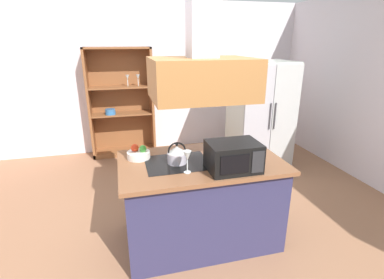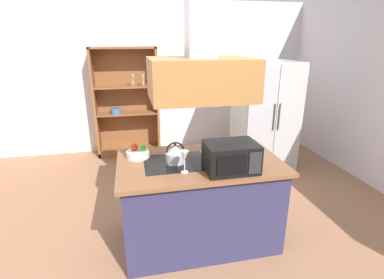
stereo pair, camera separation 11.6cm
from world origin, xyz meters
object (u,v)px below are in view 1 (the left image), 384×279
(wine_glass_on_counter, at_px, (187,157))
(kettle, at_px, (177,154))
(microwave, at_px, (233,156))
(fruit_bowl, at_px, (139,154))
(dish_cabinet, at_px, (122,109))
(refrigerator, at_px, (260,115))
(cutting_board, at_px, (241,153))

(wine_glass_on_counter, bearing_deg, kettle, 101.17)
(microwave, distance_m, fruit_bowl, 0.95)
(dish_cabinet, xyz_separation_m, kettle, (0.46, -2.75, 0.14))
(wine_glass_on_counter, height_order, fruit_bowl, wine_glass_on_counter)
(refrigerator, height_order, cutting_board, refrigerator)
(kettle, xyz_separation_m, wine_glass_on_counter, (0.05, -0.23, 0.06))
(dish_cabinet, xyz_separation_m, fruit_bowl, (0.11, -2.54, 0.10))
(wine_glass_on_counter, bearing_deg, microwave, -5.90)
(kettle, relative_size, microwave, 0.45)
(kettle, height_order, fruit_bowl, kettle)
(cutting_board, distance_m, fruit_bowl, 1.04)
(wine_glass_on_counter, bearing_deg, cutting_board, 24.68)
(refrigerator, xyz_separation_m, cutting_board, (-1.03, -1.57, 0.05))
(microwave, xyz_separation_m, fruit_bowl, (-0.81, 0.49, -0.08))
(cutting_board, bearing_deg, dish_cabinet, 113.05)
(refrigerator, distance_m, wine_glass_on_counter, 2.51)
(cutting_board, bearing_deg, microwave, -123.65)
(microwave, relative_size, wine_glass_on_counter, 2.23)
(fruit_bowl, bearing_deg, microwave, -31.04)
(refrigerator, bearing_deg, microwave, -123.34)
(dish_cabinet, height_order, microwave, dish_cabinet)
(refrigerator, relative_size, wine_glass_on_counter, 8.34)
(refrigerator, relative_size, fruit_bowl, 7.52)
(microwave, distance_m, wine_glass_on_counter, 0.42)
(kettle, bearing_deg, dish_cabinet, 99.48)
(refrigerator, bearing_deg, wine_glass_on_counter, -131.85)
(kettle, distance_m, microwave, 0.54)
(refrigerator, xyz_separation_m, wine_glass_on_counter, (-1.67, -1.86, 0.19))
(dish_cabinet, xyz_separation_m, wine_glass_on_counter, (0.50, -2.98, 0.21))
(kettle, relative_size, cutting_board, 0.61)
(dish_cabinet, relative_size, fruit_bowl, 8.37)
(kettle, bearing_deg, microwave, -30.83)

